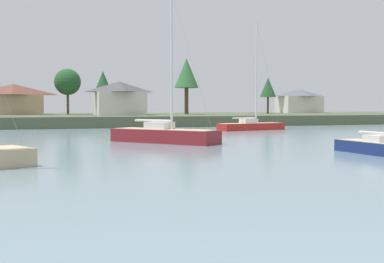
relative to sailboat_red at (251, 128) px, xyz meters
The scene contains 11 objects.
far_shore_bank 39.45m from the sailboat_red, 122.81° to the left, with size 220.55×44.34×1.65m, color #4C563D.
sailboat_red is the anchor object (origin of this frame).
sailboat_maroon 24.12m from the sailboat_red, 133.03° to the right, with size 8.52×9.31×13.64m.
sailboat_navy 32.31m from the sailboat_red, 99.54° to the right, with size 2.46×7.28×10.24m.
shore_tree_center 36.64m from the sailboat_red, 115.89° to the left, with size 3.63×3.63×8.17m.
shore_tree_center_right 41.29m from the sailboat_red, 122.89° to the left, with size 4.92×4.92×8.58m.
shore_tree_center_left 37.06m from the sailboat_red, 59.83° to the left, with size 3.35×3.35×7.56m.
shore_tree_inland_c 31.57m from the sailboat_red, 89.77° to the left, with size 4.69×4.69×10.87m.
cottage_eastern 29.68m from the sailboat_red, 117.56° to the left, with size 8.82×9.60×5.93m.
cottage_behind_trees 52.95m from the sailboat_red, 52.86° to the left, with size 10.23×7.23×5.58m.
cottage_near_water 47.54m from the sailboat_red, 131.98° to the left, with size 11.37×6.51×5.64m.
Camera 1 is at (-5.06, -4.43, 3.16)m, focal length 43.88 mm.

